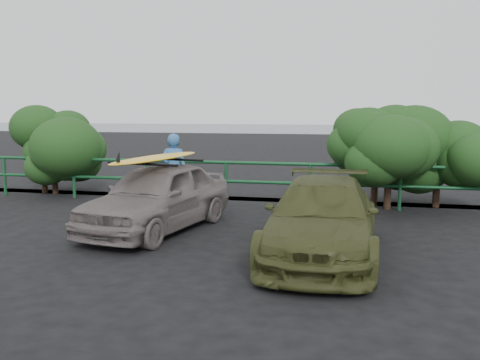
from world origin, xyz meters
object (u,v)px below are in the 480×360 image
Objects in this scene: guardrail at (186,181)px; sedan at (157,197)px; olive_vehicle at (322,218)px; man at (174,171)px; surfboard at (156,158)px.

sedan reaches higher than guardrail.
sedan reaches higher than olive_vehicle.
man reaches higher than surfboard.
guardrail is 3.73× the size of sedan.
olive_vehicle is at bearing -8.22° from surfboard.
man is (-3.60, 3.40, 0.26)m from olive_vehicle.
sedan is 2.35m from man.
man is at bearing 136.96° from olive_vehicle.
guardrail is 0.77m from man.
man is (-0.47, 2.30, 0.22)m from sedan.
olive_vehicle is at bearing -8.22° from sedan.
olive_vehicle is 3.41m from surfboard.
olive_vehicle is 4.96m from man.
guardrail is at bearing -94.50° from man.
man is (-0.06, -0.69, 0.34)m from guardrail.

